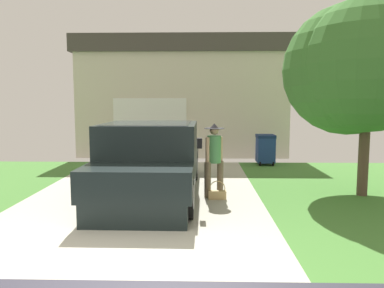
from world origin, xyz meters
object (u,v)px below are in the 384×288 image
(handbag, at_px, (217,194))
(house_with_garage, at_px, (185,97))
(front_yard_tree, at_px, (363,68))
(wheeled_trash_bin, at_px, (265,148))
(person_with_hat, at_px, (214,155))
(pickup_truck, at_px, (151,163))

(handbag, height_order, house_with_garage, house_with_garage)
(front_yard_tree, bearing_deg, wheeled_trash_bin, 108.95)
(handbag, relative_size, front_yard_tree, 0.09)
(handbag, distance_m, wheeled_trash_bin, 5.03)
(person_with_hat, bearing_deg, pickup_truck, -31.29)
(person_with_hat, height_order, handbag, person_with_hat)
(handbag, distance_m, house_with_garage, 9.28)
(person_with_hat, distance_m, house_with_garage, 8.86)
(house_with_garage, bearing_deg, wheeled_trash_bin, -55.61)
(person_with_hat, height_order, wheeled_trash_bin, person_with_hat)
(handbag, bearing_deg, front_yard_tree, 9.01)
(pickup_truck, distance_m, handbag, 1.63)
(pickup_truck, bearing_deg, house_with_garage, -91.92)
(pickup_truck, height_order, wheeled_trash_bin, pickup_truck)
(person_with_hat, distance_m, handbag, 0.86)
(person_with_hat, distance_m, wheeled_trash_bin, 4.82)
(handbag, xyz_separation_m, front_yard_tree, (3.25, 0.52, 2.77))
(pickup_truck, xyz_separation_m, house_with_garage, (0.39, 8.74, 1.58))
(house_with_garage, distance_m, front_yard_tree, 9.50)
(wheeled_trash_bin, bearing_deg, house_with_garage, 124.39)
(house_with_garage, relative_size, front_yard_tree, 1.92)
(pickup_truck, xyz_separation_m, wheeled_trash_bin, (3.31, 4.47, -0.21))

